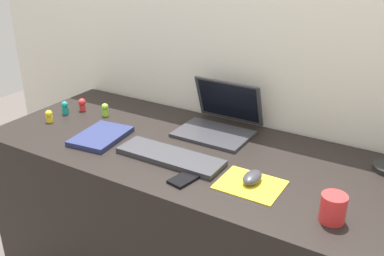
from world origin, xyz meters
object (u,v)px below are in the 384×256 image
object	(u,v)px
coffee_mug	(333,208)
toy_figurine_red	(82,104)
toy_figurine_teal	(65,108)
toy_figurine_yellow	(49,116)
notebook_pad	(101,136)
toy_figurine_lime	(105,109)
laptop	(220,119)
keyboard	(170,156)
cell_phone	(186,178)
mouse	(252,177)

from	to	relation	value
coffee_mug	toy_figurine_red	xyz separation A→B (m)	(-1.23, 0.27, -0.01)
toy_figurine_red	toy_figurine_teal	xyz separation A→B (m)	(-0.04, -0.07, -0.00)
toy_figurine_yellow	notebook_pad	bearing A→B (deg)	-2.36
toy_figurine_lime	laptop	bearing A→B (deg)	13.44
laptop	keyboard	world-z (taller)	laptop
notebook_pad	toy_figurine_lime	size ratio (longest dim) A/B	4.02
coffee_mug	toy_figurine_yellow	world-z (taller)	coffee_mug
coffee_mug	toy_figurine_red	size ratio (longest dim) A/B	1.44
keyboard	toy_figurine_teal	world-z (taller)	toy_figurine_teal
toy_figurine_lime	coffee_mug	bearing A→B (deg)	-13.90
laptop	cell_phone	distance (m)	0.43
keyboard	toy_figurine_teal	xyz separation A→B (m)	(-0.66, 0.12, 0.02)
laptop	toy_figurine_teal	distance (m)	0.73
toy_figurine_red	toy_figurine_yellow	bearing A→B (deg)	-98.94
keyboard	mouse	distance (m)	0.33
coffee_mug	toy_figurine_yellow	size ratio (longest dim) A/B	1.55
mouse	toy_figurine_red	distance (m)	0.97
toy_figurine_teal	toy_figurine_lime	bearing A→B (deg)	24.33
keyboard	notebook_pad	bearing A→B (deg)	179.56
toy_figurine_red	toy_figurine_teal	size ratio (longest dim) A/B	0.97
keyboard	toy_figurine_lime	world-z (taller)	toy_figurine_lime
cell_phone	toy_figurine_teal	size ratio (longest dim) A/B	2.10
notebook_pad	toy_figurine_teal	size ratio (longest dim) A/B	3.94
cell_phone	toy_figurine_teal	xyz separation A→B (m)	(-0.79, 0.21, 0.03)
keyboard	mouse	xyz separation A→B (m)	(0.33, -0.00, 0.01)
mouse	keyboard	bearing A→B (deg)	179.83
toy_figurine_red	toy_figurine_yellow	xyz separation A→B (m)	(-0.03, -0.18, -0.00)
laptop	coffee_mug	size ratio (longest dim) A/B	3.53
mouse	coffee_mug	xyz separation A→B (m)	(0.28, -0.07, 0.02)
mouse	toy_figurine_teal	bearing A→B (deg)	173.09
cell_phone	coffee_mug	size ratio (longest dim) A/B	1.51
coffee_mug	toy_figurine_red	bearing A→B (deg)	167.84
mouse	toy_figurine_red	size ratio (longest dim) A/B	1.63
toy_figurine_red	mouse	bearing A→B (deg)	-11.43
laptop	cell_phone	world-z (taller)	laptop
cell_phone	toy_figurine_lime	world-z (taller)	toy_figurine_lime
keyboard	toy_figurine_teal	size ratio (longest dim) A/B	6.73
keyboard	toy_figurine_red	distance (m)	0.65
keyboard	coffee_mug	distance (m)	0.62
laptop	toy_figurine_yellow	xyz separation A→B (m)	(-0.69, -0.31, -0.02)
coffee_mug	toy_figurine_lime	world-z (taller)	coffee_mug
cell_phone	toy_figurine_lime	size ratio (longest dim) A/B	2.15
mouse	toy_figurine_teal	world-z (taller)	toy_figurine_teal
keyboard	toy_figurine_red	size ratio (longest dim) A/B	6.95
mouse	toy_figurine_teal	distance (m)	1.00
toy_figurine_red	notebook_pad	bearing A→B (deg)	-33.64
toy_figurine_teal	toy_figurine_yellow	world-z (taller)	toy_figurine_teal
toy_figurine_teal	laptop	bearing A→B (deg)	16.27
laptop	toy_figurine_lime	bearing A→B (deg)	-166.56
notebook_pad	coffee_mug	xyz separation A→B (m)	(0.95, -0.08, 0.03)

